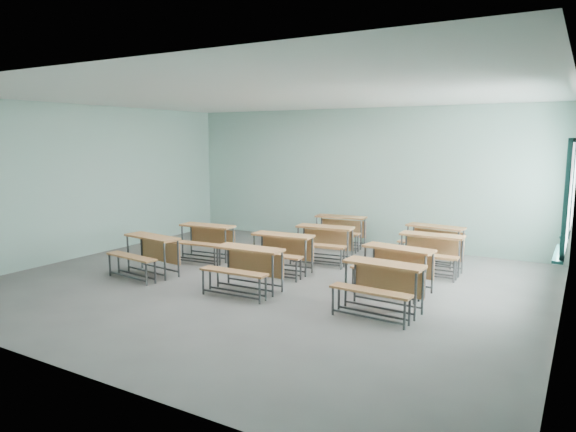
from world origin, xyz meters
name	(u,v)px	position (x,y,z in m)	size (l,w,h in m)	color
room	(273,192)	(0.08, 0.03, 1.60)	(9.04, 8.04, 3.24)	slate
desk_unit_r0c0	(148,249)	(-2.15, -0.71, 0.49)	(1.24, 0.91, 0.72)	#9F6739
desk_unit_r0c1	(246,263)	(-0.02, -0.63, 0.49)	(1.19, 0.82, 0.72)	#9F6739
desk_unit_r0c2	(381,280)	(2.25, -0.52, 0.49)	(1.20, 0.83, 0.72)	#9F6739
desk_unit_r1c0	(205,237)	(-2.04, 0.77, 0.49)	(1.22, 0.88, 0.72)	#9F6739
desk_unit_r1c1	(280,248)	(-0.14, 0.66, 0.49)	(1.22, 0.87, 0.72)	#9F6739
desk_unit_r1c2	(395,262)	(2.08, 0.62, 0.49)	(1.24, 0.91, 0.72)	#9F6739
desk_unit_r2c1	(323,238)	(0.15, 1.86, 0.49)	(1.24, 0.90, 0.72)	#9F6739
desk_unit_r2c2	(430,248)	(2.26, 2.06, 0.49)	(1.18, 0.81, 0.72)	#9F6739
desk_unit_r3c1	(339,227)	(-0.16, 3.30, 0.49)	(1.24, 0.90, 0.72)	#9F6739
desk_unit_r3c2	(433,238)	(2.06, 3.05, 0.49)	(1.24, 0.90, 0.72)	#9F6739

